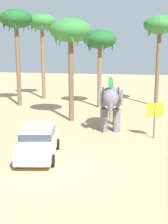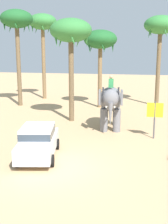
{
  "view_description": "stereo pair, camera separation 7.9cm",
  "coord_description": "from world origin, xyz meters",
  "px_view_note": "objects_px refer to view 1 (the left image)",
  "views": [
    {
      "loc": [
        4.33,
        -12.08,
        5.38
      ],
      "look_at": [
        0.15,
        5.51,
        1.6
      ],
      "focal_mm": 45.74,
      "sensor_mm": 36.0,
      "label": 1
    },
    {
      "loc": [
        4.41,
        -12.06,
        5.38
      ],
      "look_at": [
        0.15,
        5.51,
        1.6
      ],
      "focal_mm": 45.74,
      "sensor_mm": 36.0,
      "label": 2
    }
  ],
  "objects_px": {
    "car_sedan_foreground": "(38,140)",
    "elephant_with_mahout": "(111,102)",
    "palm_tree_far_back": "(100,41)",
    "palm_tree_near_hut": "(71,33)",
    "signboard_yellow": "(155,112)",
    "palm_tree_leaning_seaward": "(16,22)",
    "palm_tree_behind_elephant": "(160,28)",
    "palm_tree_left_of_road": "(42,25)"
  },
  "relations": [
    {
      "from": "car_sedan_foreground",
      "to": "elephant_with_mahout",
      "type": "bearing_deg",
      "value": 66.78
    },
    {
      "from": "elephant_with_mahout",
      "to": "palm_tree_far_back",
      "type": "distance_m",
      "value": 9.45
    },
    {
      "from": "palm_tree_near_hut",
      "to": "palm_tree_far_back",
      "type": "relative_size",
      "value": 1.05
    },
    {
      "from": "palm_tree_near_hut",
      "to": "signboard_yellow",
      "type": "height_order",
      "value": "palm_tree_near_hut"
    },
    {
      "from": "palm_tree_leaning_seaward",
      "to": "signboard_yellow",
      "type": "height_order",
      "value": "palm_tree_leaning_seaward"
    },
    {
      "from": "palm_tree_behind_elephant",
      "to": "palm_tree_left_of_road",
      "type": "height_order",
      "value": "palm_tree_left_of_road"
    },
    {
      "from": "palm_tree_near_hut",
      "to": "palm_tree_leaning_seaward",
      "type": "xyz_separation_m",
      "value": [
        -7.06,
        5.29,
        1.47
      ]
    },
    {
      "from": "elephant_with_mahout",
      "to": "palm_tree_near_hut",
      "type": "height_order",
      "value": "palm_tree_near_hut"
    },
    {
      "from": "car_sedan_foreground",
      "to": "palm_tree_behind_elephant",
      "type": "relative_size",
      "value": 0.49
    },
    {
      "from": "elephant_with_mahout",
      "to": "palm_tree_near_hut",
      "type": "xyz_separation_m",
      "value": [
        -3.4,
        1.8,
        4.82
      ]
    },
    {
      "from": "palm_tree_behind_elephant",
      "to": "palm_tree_left_of_road",
      "type": "bearing_deg",
      "value": 172.29
    },
    {
      "from": "palm_tree_left_of_road",
      "to": "signboard_yellow",
      "type": "height_order",
      "value": "palm_tree_left_of_road"
    },
    {
      "from": "car_sedan_foreground",
      "to": "palm_tree_leaning_seaward",
      "type": "height_order",
      "value": "palm_tree_leaning_seaward"
    },
    {
      "from": "palm_tree_far_back",
      "to": "palm_tree_leaning_seaward",
      "type": "height_order",
      "value": "palm_tree_leaning_seaward"
    },
    {
      "from": "car_sedan_foreground",
      "to": "palm_tree_near_hut",
      "type": "relative_size",
      "value": 0.55
    },
    {
      "from": "elephant_with_mahout",
      "to": "palm_tree_behind_elephant",
      "type": "distance_m",
      "value": 12.15
    },
    {
      "from": "car_sedan_foreground",
      "to": "signboard_yellow",
      "type": "distance_m",
      "value": 7.65
    },
    {
      "from": "palm_tree_leaning_seaward",
      "to": "palm_tree_left_of_road",
      "type": "bearing_deg",
      "value": 80.76
    },
    {
      "from": "palm_tree_behind_elephant",
      "to": "palm_tree_far_back",
      "type": "bearing_deg",
      "value": -158.84
    },
    {
      "from": "palm_tree_behind_elephant",
      "to": "palm_tree_leaning_seaward",
      "type": "bearing_deg",
      "value": -167.32
    },
    {
      "from": "palm_tree_far_back",
      "to": "palm_tree_near_hut",
      "type": "bearing_deg",
      "value": -100.26
    },
    {
      "from": "car_sedan_foreground",
      "to": "palm_tree_near_hut",
      "type": "bearing_deg",
      "value": 94.1
    },
    {
      "from": "palm_tree_left_of_road",
      "to": "palm_tree_far_back",
      "type": "xyz_separation_m",
      "value": [
        7.4,
        -3.9,
        -2.02
      ]
    },
    {
      "from": "elephant_with_mahout",
      "to": "palm_tree_far_back",
      "type": "relative_size",
      "value": 0.53
    },
    {
      "from": "elephant_with_mahout",
      "to": "palm_tree_behind_elephant",
      "type": "bearing_deg",
      "value": 72.12
    },
    {
      "from": "palm_tree_left_of_road",
      "to": "signboard_yellow",
      "type": "distance_m",
      "value": 19.79
    },
    {
      "from": "palm_tree_behind_elephant",
      "to": "signboard_yellow",
      "type": "bearing_deg",
      "value": -91.17
    },
    {
      "from": "palm_tree_left_of_road",
      "to": "palm_tree_far_back",
      "type": "height_order",
      "value": "palm_tree_left_of_road"
    },
    {
      "from": "elephant_with_mahout",
      "to": "palm_tree_leaning_seaward",
      "type": "distance_m",
      "value": 14.11
    },
    {
      "from": "palm_tree_near_hut",
      "to": "signboard_yellow",
      "type": "bearing_deg",
      "value": -28.2
    },
    {
      "from": "palm_tree_near_hut",
      "to": "palm_tree_leaning_seaward",
      "type": "relative_size",
      "value": 0.83
    },
    {
      "from": "car_sedan_foreground",
      "to": "elephant_with_mahout",
      "type": "relative_size",
      "value": 1.1
    },
    {
      "from": "palm_tree_behind_elephant",
      "to": "elephant_with_mahout",
      "type": "bearing_deg",
      "value": -107.88
    },
    {
      "from": "car_sedan_foreground",
      "to": "palm_tree_far_back",
      "type": "height_order",
      "value": "palm_tree_far_back"
    },
    {
      "from": "car_sedan_foreground",
      "to": "palm_tree_far_back",
      "type": "distance_m",
      "value": 15.57
    },
    {
      "from": "car_sedan_foreground",
      "to": "palm_tree_far_back",
      "type": "xyz_separation_m",
      "value": [
        0.53,
        14.56,
        5.5
      ]
    },
    {
      "from": "elephant_with_mahout",
      "to": "palm_tree_leaning_seaward",
      "type": "xyz_separation_m",
      "value": [
        -10.46,
        7.09,
        6.29
      ]
    },
    {
      "from": "palm_tree_near_hut",
      "to": "signboard_yellow",
      "type": "distance_m",
      "value": 8.92
    },
    {
      "from": "elephant_with_mahout",
      "to": "signboard_yellow",
      "type": "relative_size",
      "value": 1.66
    },
    {
      "from": "elephant_with_mahout",
      "to": "car_sedan_foreground",
      "type": "bearing_deg",
      "value": -113.22
    },
    {
      "from": "palm_tree_left_of_road",
      "to": "signboard_yellow",
      "type": "bearing_deg",
      "value": -46.9
    },
    {
      "from": "palm_tree_far_back",
      "to": "palm_tree_leaning_seaward",
      "type": "distance_m",
      "value": 8.45
    }
  ]
}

